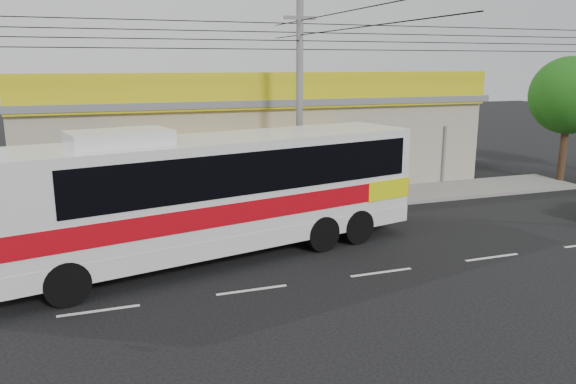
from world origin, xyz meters
The scene contains 8 objects.
ground centered at (0.00, 0.00, 0.00)m, with size 120.00×120.00×0.00m, color black.
sidewalk centered at (0.00, 6.00, 0.07)m, with size 30.00×3.20×0.15m, color gray.
lane_markings centered at (0.00, -2.50, 0.00)m, with size 50.00×0.12×0.01m, color silver, non-canonical shape.
storefront_building centered at (-0.01, 11.54, 2.30)m, with size 22.60×9.20×5.70m.
coach_bus centered at (-4.11, 0.53, 2.28)m, with size 14.13×5.98×4.26m.
motorbike_dark centered at (-7.34, 7.13, 0.64)m, with size 0.46×1.62×0.97m, color black.
utility_pole centered at (0.14, 4.86, 7.16)m, with size 34.00×14.00×8.68m.
tree_near centered at (15.20, 5.84, 4.37)m, with size 3.89×3.89×6.45m.
Camera 1 is at (-7.85, -16.43, 6.09)m, focal length 35.00 mm.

